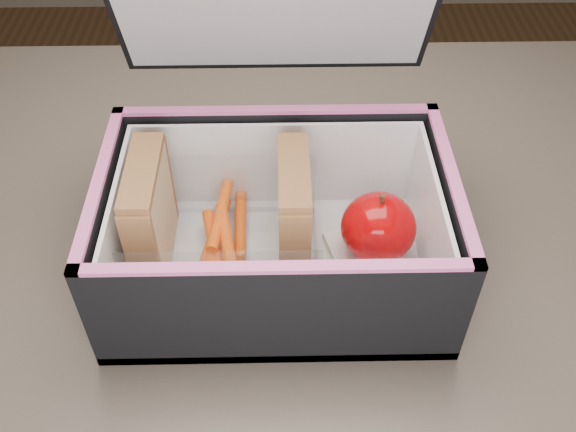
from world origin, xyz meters
The scene contains 8 objects.
kitchen_table centered at (0.00, 0.00, 0.66)m, with size 1.20×0.80×0.75m.
lunch_bag centered at (-0.07, -0.02, 0.82)m, with size 0.31×0.29×0.30m.
plastic_tub centered at (-0.12, -0.01, 0.80)m, with size 0.17×0.12×0.07m, color white, non-canonical shape.
sandwich_left centered at (-0.19, -0.01, 0.82)m, with size 0.03×0.10×0.11m.
sandwich_right centered at (-0.06, -0.01, 0.82)m, with size 0.03×0.10×0.11m.
carrot_sticks centered at (-0.12, -0.01, 0.78)m, with size 0.04×0.14×0.03m.
paper_napkin centered at (0.01, -0.02, 0.77)m, with size 0.07×0.07×0.01m, color white.
red_apple centered at (0.02, -0.02, 0.80)m, with size 0.08×0.08×0.07m.
Camera 1 is at (-0.07, -0.42, 1.23)m, focal length 40.00 mm.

